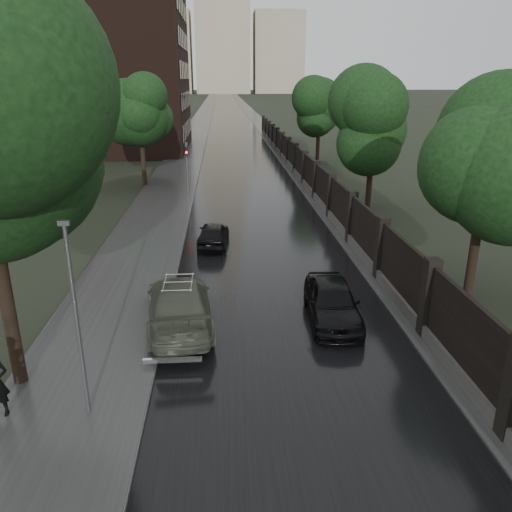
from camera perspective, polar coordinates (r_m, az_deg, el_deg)
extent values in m
plane|color=black|center=(12.35, 6.51, -20.94)|extent=(800.00, 800.00, 0.00)
cube|color=black|center=(199.38, -3.49, 17.25)|extent=(8.00, 420.00, 0.02)
cube|color=#2D2D2D|center=(199.41, -5.30, 17.22)|extent=(4.00, 420.00, 0.16)
cube|color=#2D2D2D|center=(199.50, -1.84, 17.28)|extent=(3.00, 420.00, 0.08)
cube|color=#383533|center=(42.44, 5.10, 8.98)|extent=(0.40, 75.00, 0.50)
cube|color=black|center=(42.22, 5.15, 10.65)|extent=(0.15, 75.00, 2.00)
cube|color=black|center=(79.75, 0.85, 14.80)|extent=(0.45, 0.45, 2.70)
cylinder|color=black|center=(14.16, -27.22, -0.87)|extent=(0.36, 0.36, 7.15)
cylinder|color=black|center=(40.00, -12.86, 11.82)|extent=(0.36, 0.36, 5.85)
sphere|color=black|center=(39.77, -13.12, 15.15)|extent=(4.25, 4.25, 4.25)
cylinder|color=black|center=(20.31, 23.99, 2.92)|extent=(0.36, 0.36, 5.53)
sphere|color=black|center=(19.86, 24.87, 9.03)|extent=(4.08, 4.08, 4.08)
cylinder|color=black|center=(33.02, 12.96, 9.97)|extent=(0.36, 0.36, 5.53)
sphere|color=black|center=(32.74, 13.26, 13.78)|extent=(4.08, 4.08, 4.08)
cylinder|color=black|center=(50.38, 7.12, 13.47)|extent=(0.36, 0.36, 5.53)
sphere|color=black|center=(50.19, 7.23, 15.98)|extent=(4.08, 4.08, 4.08)
cylinder|color=#59595E|center=(12.52, -19.69, -7.71)|extent=(0.10, 0.10, 5.00)
cube|color=#59595E|center=(11.63, -21.12, 3.57)|extent=(0.25, 0.12, 0.12)
cylinder|color=#59595E|center=(34.90, -7.80, 8.67)|extent=(0.12, 0.12, 3.00)
imported|color=#59595E|center=(34.58, -7.95, 11.92)|extent=(0.16, 0.20, 1.00)
sphere|color=#FF0C0C|center=(34.45, -7.96, 11.64)|extent=(0.14, 0.14, 0.14)
cube|color=black|center=(63.31, -19.87, 20.32)|extent=(24.00, 18.00, 20.00)
cube|color=tan|center=(310.98, -10.18, 21.88)|extent=(28.00, 22.00, 44.00)
cube|color=tan|center=(311.38, 2.55, 22.14)|extent=(28.00, 22.00, 44.00)
cube|color=tan|center=(309.99, -3.85, 23.61)|extent=(30.00, 30.00, 60.00)
imported|color=#474C3D|center=(17.23, -8.74, -5.48)|extent=(2.68, 5.50, 1.54)
imported|color=black|center=(25.29, -4.91, 2.53)|extent=(1.73, 3.71, 1.23)
imported|color=black|center=(17.56, 8.70, -5.14)|extent=(1.92, 4.33, 1.45)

